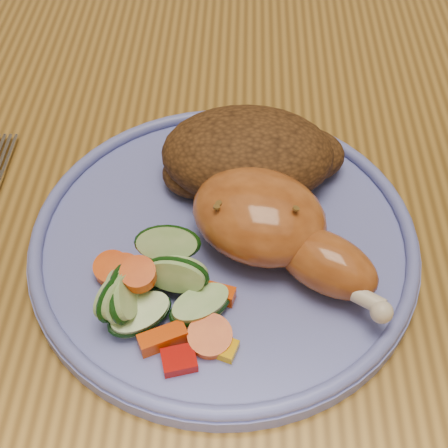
% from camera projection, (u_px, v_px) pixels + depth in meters
% --- Properties ---
extents(dining_table, '(0.90, 1.40, 0.75)m').
position_uv_depth(dining_table, '(294.00, 250.00, 0.57)').
color(dining_table, olive).
rests_on(dining_table, ground).
extents(chair_far, '(0.42, 0.42, 0.91)m').
position_uv_depth(chair_far, '(272.00, 32.00, 1.10)').
color(chair_far, '#4C2D16').
rests_on(chair_far, ground).
extents(plate, '(0.28, 0.28, 0.01)m').
position_uv_depth(plate, '(224.00, 243.00, 0.46)').
color(plate, '#6069B7').
rests_on(plate, dining_table).
extents(plate_rim, '(0.28, 0.28, 0.01)m').
position_uv_depth(plate_rim, '(224.00, 233.00, 0.45)').
color(plate_rim, '#6069B7').
rests_on(plate_rim, plate).
extents(chicken_leg, '(0.15, 0.14, 0.05)m').
position_uv_depth(chicken_leg, '(275.00, 227.00, 0.43)').
color(chicken_leg, '#AF5B24').
rests_on(chicken_leg, plate).
extents(rice_pilaf, '(0.14, 0.10, 0.06)m').
position_uv_depth(rice_pilaf, '(251.00, 156.00, 0.48)').
color(rice_pilaf, '#4D2D13').
rests_on(rice_pilaf, plate).
extents(vegetable_pile, '(0.10, 0.10, 0.05)m').
position_uv_depth(vegetable_pile, '(155.00, 289.00, 0.41)').
color(vegetable_pile, '#A50A05').
rests_on(vegetable_pile, plate).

